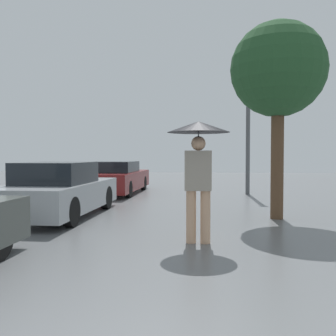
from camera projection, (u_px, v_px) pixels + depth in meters
pedestrian at (198, 150)px, 5.96m from camera, size 1.00×1.00×1.95m
parked_car_middle at (59, 191)px, 8.64m from camera, size 1.66×4.06×1.25m
parked_car_farthest at (116, 178)px, 13.91m from camera, size 1.76×4.57×1.19m
tree at (278, 71)px, 8.22m from camera, size 2.09×2.09×4.35m
street_lamp at (248, 119)px, 13.48m from camera, size 0.24×0.24×5.10m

